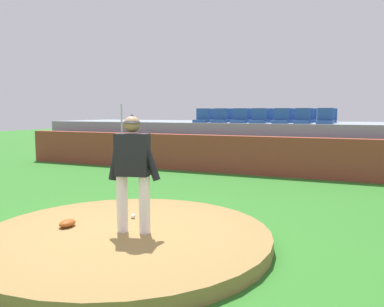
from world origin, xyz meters
name	(u,v)px	position (x,y,z in m)	size (l,w,h in m)	color
ground_plane	(126,244)	(0.00, 0.00, 0.00)	(60.00, 60.00, 0.00)	#2B6D23
pitchers_mound	(126,238)	(0.00, 0.00, 0.10)	(4.23, 4.23, 0.19)	olive
pitcher	(133,165)	(0.13, 0.01, 1.18)	(0.77, 0.35, 1.71)	silver
baseball	(133,216)	(-0.27, 0.63, 0.23)	(0.07, 0.07, 0.07)	white
fielding_glove	(67,223)	(-0.93, -0.16, 0.25)	(0.30, 0.20, 0.11)	#914114
brick_barrier	(250,155)	(0.00, 6.96, 0.59)	(17.25, 0.40, 1.19)	brown
fence_post_left	(122,118)	(-4.70, 6.96, 1.70)	(0.06, 0.06, 1.03)	silver
bleacher_platform	(267,143)	(0.00, 9.44, 0.78)	(16.97, 3.77, 1.56)	gray
stadium_chair_0	(202,118)	(-2.07, 8.09, 1.71)	(0.48, 0.44, 0.50)	#254C8F
stadium_chair_1	(219,118)	(-1.41, 8.08, 1.71)	(0.48, 0.44, 0.50)	#254C8F
stadium_chair_2	(239,118)	(-0.69, 8.08, 1.71)	(0.48, 0.44, 0.50)	#254C8F
stadium_chair_3	(258,119)	(-0.02, 8.05, 1.71)	(0.48, 0.44, 0.50)	#254C8F
stadium_chair_4	(281,119)	(0.72, 8.05, 1.71)	(0.48, 0.44, 0.50)	#254C8F
stadium_chair_5	(302,119)	(1.39, 8.09, 1.71)	(0.48, 0.44, 0.50)	#254C8F
stadium_chair_6	(325,119)	(2.08, 8.09, 1.71)	(0.48, 0.44, 0.50)	#254C8F
stadium_chair_7	(210,118)	(-2.12, 8.99, 1.71)	(0.48, 0.44, 0.50)	#254C8F
stadium_chair_8	(227,118)	(-1.43, 8.96, 1.71)	(0.48, 0.44, 0.50)	#254C8F
stadium_chair_9	(246,118)	(-0.70, 8.97, 1.71)	(0.48, 0.44, 0.50)	#254C8F
stadium_chair_10	(266,118)	(0.01, 9.00, 1.71)	(0.48, 0.44, 0.50)	#254C8F
stadium_chair_11	(286,118)	(0.72, 8.98, 1.71)	(0.48, 0.44, 0.50)	#254C8F
stadium_chair_12	(305,118)	(1.38, 8.97, 1.71)	(0.48, 0.44, 0.50)	#254C8F
stadium_chair_13	(327,119)	(2.07, 8.96, 1.71)	(0.48, 0.44, 0.50)	#254C8F
stadium_chair_14	(218,117)	(-2.08, 9.89, 1.71)	(0.48, 0.44, 0.50)	#254C8F
stadium_chair_15	(235,118)	(-1.37, 9.86, 1.71)	(0.48, 0.44, 0.50)	#254C8F
stadium_chair_16	(252,118)	(-0.73, 9.87, 1.71)	(0.48, 0.44, 0.50)	#254C8F
stadium_chair_17	(270,118)	(-0.03, 9.88, 1.71)	(0.48, 0.44, 0.50)	#254C8F
stadium_chair_18	(290,118)	(0.72, 9.88, 1.71)	(0.48, 0.44, 0.50)	#254C8F
stadium_chair_19	(309,118)	(1.42, 9.87, 1.71)	(0.48, 0.44, 0.50)	#254C8F
stadium_chair_20	(330,118)	(2.11, 9.90, 1.71)	(0.48, 0.44, 0.50)	#254C8F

